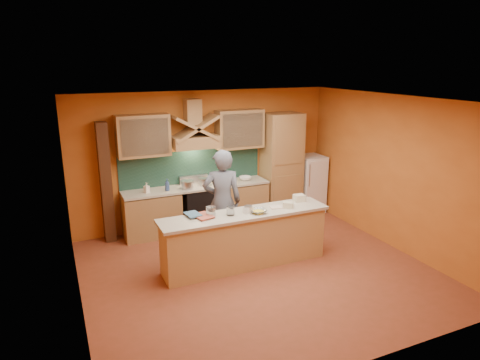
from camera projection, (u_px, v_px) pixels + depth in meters
name	position (u px, v px, depth m)	size (l,w,h in m)	color
floor	(258.00, 271.00, 7.09)	(5.50, 5.00, 0.01)	brown
ceiling	(260.00, 100.00, 6.34)	(5.50, 5.00, 0.01)	white
wall_back	(205.00, 159.00, 8.92)	(5.50, 0.02, 2.80)	#BE6625
wall_front	(364.00, 254.00, 4.52)	(5.50, 0.02, 2.80)	#BE6625
wall_left	(72.00, 215.00, 5.64)	(0.02, 5.00, 2.80)	#BE6625
wall_right	(394.00, 173.00, 7.79)	(0.02, 5.00, 2.80)	#BE6625
base_cabinet_left	(152.00, 215.00, 8.42)	(1.10, 0.60, 0.86)	#A87D4C
base_cabinet_right	(240.00, 203.00, 9.17)	(1.10, 0.60, 0.86)	#A87D4C
counter_top	(197.00, 187.00, 8.67)	(3.00, 0.62, 0.04)	beige
stove	(198.00, 208.00, 8.79)	(0.60, 0.58, 0.90)	black
backsplash	(192.00, 167.00, 8.83)	(3.00, 0.03, 0.70)	#1A3A31
range_hood	(195.00, 142.00, 8.47)	(0.92, 0.50, 0.24)	#A87D4C
hood_chimney	(193.00, 112.00, 8.40)	(0.30, 0.30, 0.50)	#A87D4C
upper_cabinet_left	(143.00, 136.00, 8.09)	(1.00, 0.35, 0.80)	#A87D4C
upper_cabinet_right	(239.00, 129.00, 8.88)	(1.00, 0.35, 0.80)	#A87D4C
pantry_column	(281.00, 166.00, 9.37)	(0.80, 0.60, 2.30)	#A87D4C
fridge	(309.00, 184.00, 9.80)	(0.58, 0.60, 1.30)	white
trim_column_left	(106.00, 183.00, 8.05)	(0.20, 0.30, 2.30)	#472816
island_body	(245.00, 241.00, 7.20)	(2.80, 0.55, 0.88)	tan
island_top	(245.00, 214.00, 7.07)	(2.90, 0.62, 0.05)	beige
person	(222.00, 202.00, 7.60)	(0.69, 0.45, 1.90)	slate
pot_large	(187.00, 186.00, 8.46)	(0.23, 0.23, 0.17)	#AFAEB5
pot_small	(204.00, 183.00, 8.69)	(0.20, 0.20, 0.15)	silver
soap_bottle_a	(147.00, 188.00, 8.20)	(0.09, 0.09, 0.20)	white
soap_bottle_b	(167.00, 185.00, 8.31)	(0.09, 0.09, 0.24)	#314C88
bowl_back	(245.00, 178.00, 9.06)	(0.26, 0.26, 0.08)	silver
dish_rack	(221.00, 183.00, 8.68)	(0.26, 0.20, 0.09)	white
book_lower	(196.00, 218.00, 6.79)	(0.26, 0.35, 0.03)	#B95542
book_upper	(187.00, 216.00, 6.84)	(0.22, 0.30, 0.02)	#3D6487
jar_large	(211.00, 211.00, 6.91)	(0.15, 0.15, 0.15)	silver
jar_small	(230.00, 211.00, 6.94)	(0.13, 0.13, 0.15)	silver
kitchen_scale	(248.00, 210.00, 7.05)	(0.13, 0.13, 0.11)	white
mixing_bowl	(259.00, 211.00, 7.04)	(0.26, 0.26, 0.06)	white
cloth	(277.00, 207.00, 7.32)	(0.23, 0.17, 0.02)	beige
grocery_bag_a	(299.00, 198.00, 7.63)	(0.19, 0.15, 0.12)	beige
grocery_bag_b	(288.00, 205.00, 7.30)	(0.16, 0.13, 0.10)	beige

